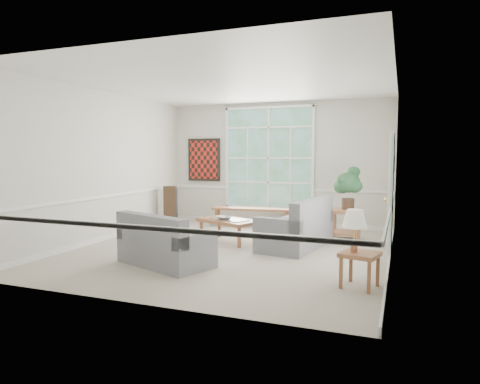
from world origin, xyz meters
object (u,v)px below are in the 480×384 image
object	(u,v)px
end_table	(346,224)
coffee_table	(229,231)
side_table	(360,270)
loveseat_right	(295,223)
loveseat_front	(166,239)

from	to	relation	value
end_table	coffee_table	bearing A→B (deg)	-152.44
side_table	coffee_table	bearing A→B (deg)	142.30
loveseat_right	coffee_table	bearing A→B (deg)	-171.05
loveseat_right	loveseat_front	bearing A→B (deg)	-119.74
loveseat_right	loveseat_front	distance (m)	2.54
coffee_table	side_table	size ratio (longest dim) A/B	2.61
loveseat_front	coffee_table	distance (m)	2.00
side_table	end_table	bearing A→B (deg)	99.93
end_table	side_table	world-z (taller)	end_table
loveseat_front	side_table	size ratio (longest dim) A/B	3.25
loveseat_right	end_table	size ratio (longest dim) A/B	2.78
loveseat_front	end_table	size ratio (longest dim) A/B	2.46
coffee_table	end_table	size ratio (longest dim) A/B	1.98
coffee_table	loveseat_front	bearing A→B (deg)	-74.65
loveseat_front	side_table	xyz separation A→B (m)	(2.97, -0.12, -0.18)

